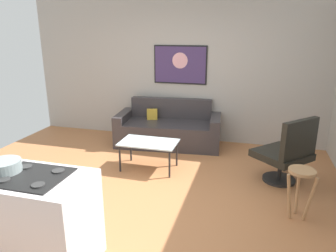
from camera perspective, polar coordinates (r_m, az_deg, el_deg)
ground at (r=4.32m, az=-3.54°, el=-12.57°), size 6.40×6.40×0.04m
back_wall at (r=6.14m, az=3.66°, el=10.33°), size 6.40×0.05×2.80m
couch at (r=6.00m, az=0.12°, el=-0.68°), size 2.00×1.02×0.84m
coffee_table at (r=4.91m, az=-3.51°, el=-3.33°), size 0.88×0.53×0.45m
armchair at (r=4.72m, az=20.73°, el=-4.50°), size 0.92×0.92×0.98m
bar_stool at (r=3.93m, az=22.88°, el=-9.19°), size 0.35×0.34×0.61m
kitchen_counter at (r=3.40m, az=-26.32°, el=-14.37°), size 1.57×0.63×0.91m
mixing_bowl at (r=3.20m, az=-27.50°, el=-6.61°), size 0.30×0.30×0.12m
wall_painting at (r=6.12m, az=2.20°, el=11.01°), size 1.03×0.03×0.73m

